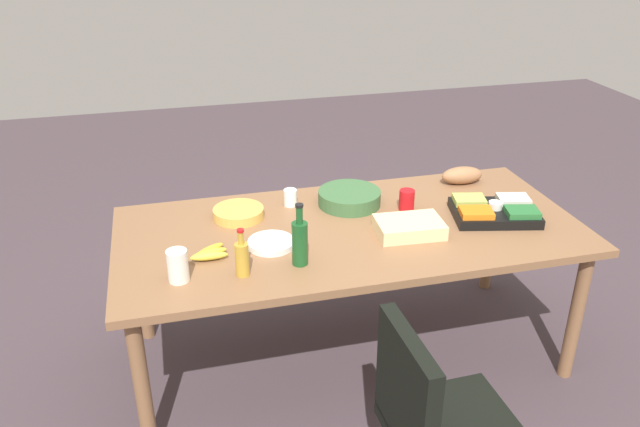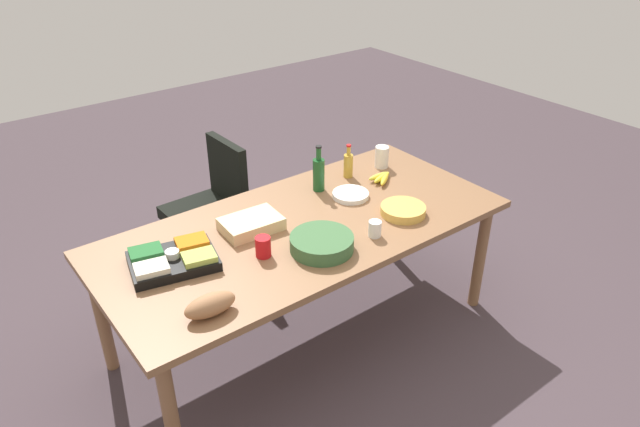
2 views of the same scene
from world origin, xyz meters
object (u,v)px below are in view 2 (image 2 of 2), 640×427
(mayo_jar, at_px, (382,157))
(paper_cup, at_px, (375,229))
(banana_bunch, at_px, (382,178))
(chip_bowl, at_px, (403,210))
(office_chair, at_px, (211,220))
(conference_table, at_px, (304,235))
(veggie_tray, at_px, (173,259))
(paper_plate_stack, at_px, (351,195))
(red_solo_cup, at_px, (263,247))
(salad_bowl, at_px, (322,243))
(dressing_bottle, at_px, (348,165))
(bread_loaf, at_px, (210,305))
(sheet_cake, at_px, (251,224))
(wine_bottle, at_px, (319,173))

(mayo_jar, bearing_deg, paper_cup, 45.04)
(banana_bunch, height_order, chip_bowl, chip_bowl)
(office_chair, relative_size, paper_cup, 10.04)
(conference_table, distance_m, veggie_tray, 0.76)
(banana_bunch, bearing_deg, paper_plate_stack, 8.10)
(red_solo_cup, distance_m, veggie_tray, 0.45)
(red_solo_cup, distance_m, mayo_jar, 1.27)
(red_solo_cup, bearing_deg, veggie_tray, -26.42)
(salad_bowl, bearing_deg, dressing_bottle, -138.82)
(office_chair, bearing_deg, mayo_jar, 140.14)
(banana_bunch, distance_m, veggie_tray, 1.46)
(banana_bunch, height_order, red_solo_cup, red_solo_cup)
(conference_table, bearing_deg, bread_loaf, 25.53)
(bread_loaf, relative_size, sheet_cake, 0.75)
(salad_bowl, relative_size, dressing_bottle, 1.50)
(mayo_jar, bearing_deg, conference_table, 18.84)
(chip_bowl, bearing_deg, office_chair, -65.94)
(banana_bunch, distance_m, chip_bowl, 0.43)
(wine_bottle, distance_m, mayo_jar, 0.53)
(dressing_bottle, height_order, paper_cup, dressing_bottle)
(office_chair, height_order, mayo_jar, mayo_jar)
(office_chair, relative_size, sheet_cake, 2.82)
(veggie_tray, bearing_deg, office_chair, -125.15)
(salad_bowl, relative_size, sheet_cake, 1.04)
(banana_bunch, distance_m, bread_loaf, 1.57)
(conference_table, bearing_deg, sheet_cake, -27.27)
(office_chair, relative_size, wine_bottle, 3.07)
(salad_bowl, bearing_deg, bread_loaf, 9.04)
(dressing_bottle, distance_m, mayo_jar, 0.27)
(chip_bowl, bearing_deg, paper_cup, 15.07)
(office_chair, relative_size, chip_bowl, 3.49)
(sheet_cake, relative_size, paper_plate_stack, 1.45)
(banana_bunch, height_order, bread_loaf, bread_loaf)
(paper_cup, relative_size, mayo_jar, 0.62)
(paper_plate_stack, bearing_deg, mayo_jar, -155.28)
(salad_bowl, distance_m, sheet_cake, 0.43)
(veggie_tray, bearing_deg, paper_plate_stack, -179.22)
(office_chair, height_order, paper_cup, office_chair)
(dressing_bottle, height_order, sheet_cake, dressing_bottle)
(wine_bottle, relative_size, chip_bowl, 1.13)
(wine_bottle, distance_m, paper_cup, 0.62)
(chip_bowl, bearing_deg, sheet_cake, -26.12)
(sheet_cake, bearing_deg, bread_loaf, 44.08)
(banana_bunch, distance_m, wine_bottle, 0.43)
(bread_loaf, relative_size, paper_plate_stack, 1.09)
(bread_loaf, xyz_separation_m, sheet_cake, (-0.52, -0.50, -0.02))
(wine_bottle, relative_size, sheet_cake, 0.92)
(conference_table, height_order, veggie_tray, veggie_tray)
(conference_table, relative_size, veggie_tray, 4.82)
(paper_plate_stack, height_order, mayo_jar, mayo_jar)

